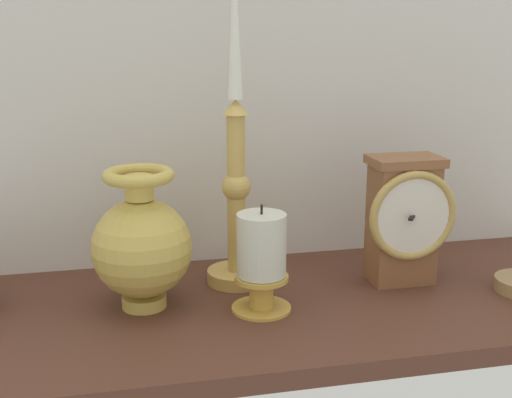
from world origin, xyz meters
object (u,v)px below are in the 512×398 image
at_px(mantel_clock, 404,218).
at_px(candlestick_tall_center, 236,182).
at_px(brass_vase_bulbous, 142,244).
at_px(pillar_candle_near_clock, 261,259).

xyz_separation_m(mantel_clock, candlestick_tall_center, (-0.23, 0.05, 0.05)).
bearing_deg(brass_vase_bulbous, mantel_clock, 1.07).
xyz_separation_m(mantel_clock, pillar_candle_near_clock, (-0.21, -0.05, -0.02)).
bearing_deg(pillar_candle_near_clock, mantel_clock, 12.86).
relative_size(mantel_clock, candlestick_tall_center, 0.39).
distance_m(mantel_clock, candlestick_tall_center, 0.24).
relative_size(mantel_clock, pillar_candle_near_clock, 1.29).
xyz_separation_m(candlestick_tall_center, brass_vase_bulbous, (-0.13, -0.06, -0.06)).
distance_m(mantel_clock, brass_vase_bulbous, 0.36).
relative_size(brass_vase_bulbous, pillar_candle_near_clock, 1.31).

